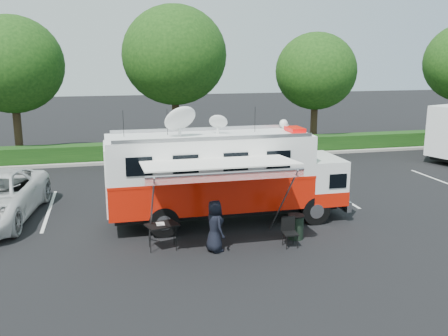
% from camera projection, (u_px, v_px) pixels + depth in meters
% --- Properties ---
extents(ground_plane, '(120.00, 120.00, 0.00)m').
position_uv_depth(ground_plane, '(227.00, 221.00, 18.32)').
color(ground_plane, black).
rests_on(ground_plane, ground).
extents(back_border, '(60.00, 6.14, 8.87)m').
position_uv_depth(back_border, '(194.00, 71.00, 29.70)').
color(back_border, '#9E998E').
rests_on(back_border, ground_plane).
extents(stall_lines, '(24.12, 5.50, 0.01)m').
position_uv_depth(stall_lines, '(199.00, 200.00, 21.05)').
color(stall_lines, silver).
rests_on(stall_lines, ground_plane).
extents(command_truck, '(8.62, 2.37, 4.14)m').
position_uv_depth(command_truck, '(225.00, 175.00, 17.91)').
color(command_truck, black).
rests_on(command_truck, ground_plane).
extents(awning, '(4.70, 2.44, 2.84)m').
position_uv_depth(awning, '(220.00, 166.00, 15.20)').
color(awning, white).
rests_on(awning, ground_plane).
extents(person, '(0.73, 0.92, 1.64)m').
position_uv_depth(person, '(215.00, 251.00, 15.55)').
color(person, black).
rests_on(person, ground_plane).
extents(folding_table, '(1.12, 0.94, 0.82)m').
position_uv_depth(folding_table, '(162.00, 226.00, 15.55)').
color(folding_table, black).
rests_on(folding_table, ground_plane).
extents(folding_chair, '(0.48, 0.50, 0.95)m').
position_uv_depth(folding_chair, '(289.00, 229.00, 15.86)').
color(folding_chair, black).
rests_on(folding_chair, ground_plane).
extents(trash_bin, '(0.55, 0.55, 0.82)m').
position_uv_depth(trash_bin, '(296.00, 227.00, 16.52)').
color(trash_bin, black).
rests_on(trash_bin, ground_plane).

